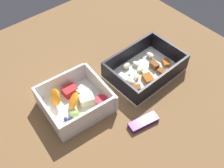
# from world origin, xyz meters

# --- Properties ---
(table_surface) EXTENTS (0.80, 0.80, 0.02)m
(table_surface) POSITION_xyz_m (0.00, 0.00, 0.01)
(table_surface) COLOR brown
(table_surface) RESTS_ON ground
(pasta_container) EXTENTS (0.19, 0.14, 0.05)m
(pasta_container) POSITION_xyz_m (-0.11, 0.02, 0.04)
(pasta_container) COLOR white
(pasta_container) RESTS_ON table_surface
(fruit_bowl) EXTENTS (0.15, 0.14, 0.06)m
(fruit_bowl) POSITION_xyz_m (0.09, -0.01, 0.04)
(fruit_bowl) COLOR white
(fruit_bowl) RESTS_ON table_surface
(candy_bar) EXTENTS (0.07, 0.04, 0.01)m
(candy_bar) POSITION_xyz_m (0.00, 0.13, 0.03)
(candy_bar) COLOR #51197A
(candy_bar) RESTS_ON table_surface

